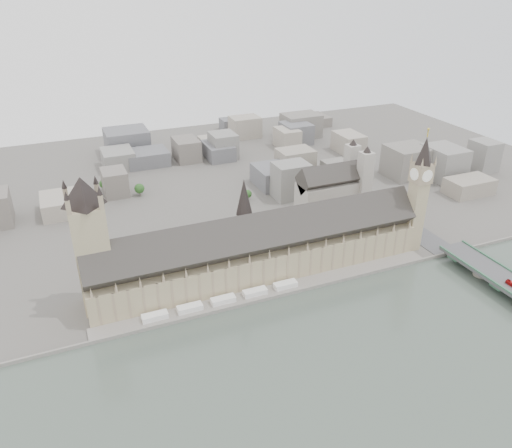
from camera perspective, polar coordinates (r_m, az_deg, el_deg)
name	(u,v)px	position (r m, az deg, el deg)	size (l,w,h in m)	color
ground	(270,287)	(385.62, 1.56, -7.23)	(900.00, 900.00, 0.00)	#595651
embankment_wall	(278,296)	(373.63, 2.51, -8.23)	(600.00, 1.50, 3.00)	gray
river_terrace	(274,291)	(379.46, 2.03, -7.70)	(270.00, 15.00, 2.00)	gray
terrace_tents	(223,300)	(365.99, -3.77, -8.64)	(118.00, 7.00, 4.00)	white
palace_of_westminster	(260,250)	(388.76, 0.41, -2.96)	(265.00, 40.73, 55.44)	tan
elizabeth_tower	(419,187)	(432.69, 18.16, 4.09)	(17.00, 17.00, 107.50)	tan
victoria_tower	(90,239)	(354.87, -18.43, -1.62)	(30.00, 30.00, 100.00)	tan
central_tower	(244,208)	(374.21, -1.36, 1.86)	(13.00, 13.00, 48.00)	tan
westminster_abbey	(334,190)	(494.18, 8.85, 3.86)	(68.00, 36.00, 64.00)	gray
city_skyline_inland	(183,162)	(585.35, -8.36, 7.00)	(720.00, 360.00, 38.00)	gray
park_trees	(230,246)	(425.76, -2.97, -2.48)	(110.00, 30.00, 15.00)	#1A4318
car_approach	(412,215)	(492.61, 17.45, 0.99)	(1.82, 4.48, 1.30)	gray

